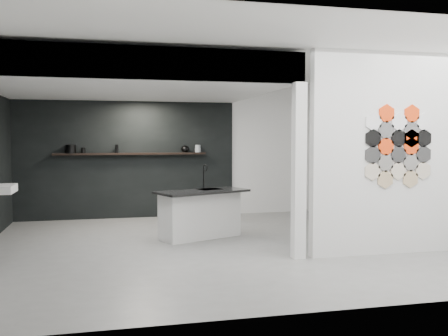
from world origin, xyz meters
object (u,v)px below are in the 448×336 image
(glass_vase, at_px, (198,149))
(utensil_cup, at_px, (83,150))
(wall_basin, at_px, (0,189))
(kettle, at_px, (185,149))
(bottle_dark, at_px, (117,149))
(stockpot, at_px, (71,149))
(glass_bowl, at_px, (198,150))
(kitchen_island, at_px, (200,213))
(partition_panel, at_px, (393,154))

(glass_vase, height_order, utensil_cup, glass_vase)
(glass_vase, bearing_deg, wall_basin, -148.65)
(kettle, xyz_separation_m, bottle_dark, (-1.36, 0.00, 0.01))
(wall_basin, relative_size, utensil_cup, 5.77)
(stockpot, bearing_deg, wall_basin, -113.31)
(wall_basin, bearing_deg, glass_bowl, 31.35)
(stockpot, bearing_deg, glass_bowl, 0.00)
(wall_basin, distance_m, utensil_cup, 2.41)
(kettle, xyz_separation_m, glass_vase, (0.26, 0.00, 0.01))
(wall_basin, height_order, bottle_dark, bottle_dark)
(utensil_cup, bearing_deg, stockpot, 180.00)
(kitchen_island, height_order, stockpot, stockpot)
(kitchen_island, bearing_deg, wall_basin, 154.64)
(bottle_dark, bearing_deg, kitchen_island, -60.27)
(glass_bowl, bearing_deg, partition_panel, -61.77)
(stockpot, distance_m, utensil_cup, 0.23)
(stockpot, relative_size, glass_bowl, 1.63)
(partition_panel, xyz_separation_m, glass_bowl, (-2.08, 3.87, -0.04))
(stockpot, height_order, utensil_cup, stockpot)
(partition_panel, bearing_deg, kitchen_island, 145.94)
(wall_basin, bearing_deg, kitchen_island, -2.86)
(kettle, bearing_deg, stockpot, -163.58)
(partition_panel, bearing_deg, wall_basin, 161.77)
(partition_panel, xyz_separation_m, utensil_cup, (-4.34, 3.87, -0.03))
(partition_panel, relative_size, kitchen_island, 1.75)
(glass_vase, bearing_deg, utensil_cup, 180.00)
(glass_bowl, height_order, utensil_cup, utensil_cup)
(stockpot, distance_m, glass_vase, 2.50)
(wall_basin, bearing_deg, utensil_cup, 61.50)
(kitchen_island, bearing_deg, utensil_cup, 108.18)
(wall_basin, bearing_deg, bottle_dark, 49.55)
(glass_bowl, height_order, bottle_dark, bottle_dark)
(bottle_dark, xyz_separation_m, utensil_cup, (-0.64, 0.00, -0.03))
(kettle, height_order, utensil_cup, kettle)
(wall_basin, bearing_deg, partition_panel, -18.23)
(stockpot, height_order, kettle, stockpot)
(stockpot, distance_m, glass_bowl, 2.50)
(stockpot, bearing_deg, utensil_cup, 0.00)
(bottle_dark, bearing_deg, stockpot, 180.00)
(kitchen_island, distance_m, glass_vase, 2.46)
(wall_basin, relative_size, stockpot, 3.00)
(kettle, distance_m, glass_vase, 0.26)
(stockpot, bearing_deg, glass_vase, 0.00)
(stockpot, distance_m, kettle, 2.24)
(wall_basin, bearing_deg, glass_vase, 31.35)
(wall_basin, height_order, stockpot, stockpot)
(bottle_dark, bearing_deg, glass_bowl, 0.00)
(utensil_cup, bearing_deg, kitchen_island, -49.33)
(stockpot, bearing_deg, bottle_dark, 0.00)
(stockpot, height_order, glass_vase, stockpot)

